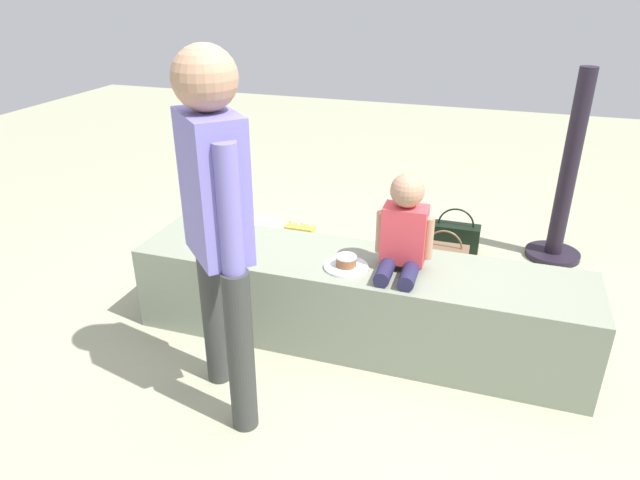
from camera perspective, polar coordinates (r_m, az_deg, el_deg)
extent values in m
plane|color=#9FA183|center=(3.08, 3.59, -9.81)|extent=(12.00, 12.00, 0.00)
cube|color=gray|center=(2.96, 3.71, -6.15)|extent=(2.31, 0.52, 0.46)
cylinder|color=#232044|center=(2.70, 6.71, -2.93)|extent=(0.08, 0.25, 0.08)
cylinder|color=#232044|center=(2.69, 9.08, -3.28)|extent=(0.08, 0.25, 0.08)
cube|color=#EC454E|center=(2.73, 8.54, 0.59)|extent=(0.21, 0.14, 0.28)
sphere|color=tan|center=(2.64, 8.85, 4.98)|extent=(0.16, 0.16, 0.16)
cylinder|color=tan|center=(2.75, 6.19, 0.83)|extent=(0.05, 0.05, 0.21)
cylinder|color=tan|center=(2.72, 10.91, 0.16)|extent=(0.05, 0.05, 0.21)
cylinder|color=#343734|center=(2.36, -8.05, -11.29)|extent=(0.11, 0.11, 0.75)
cylinder|color=#343734|center=(2.64, -10.70, -7.14)|extent=(0.11, 0.11, 0.75)
cube|color=#726ABE|center=(2.20, -10.68, 5.29)|extent=(0.36, 0.36, 0.57)
sphere|color=tan|center=(2.09, -11.60, 15.80)|extent=(0.24, 0.24, 0.24)
cylinder|color=#726ABE|center=(2.07, -9.14, 2.52)|extent=(0.09, 0.09, 0.54)
cylinder|color=#726ABE|center=(2.37, -11.82, 5.31)|extent=(0.09, 0.09, 0.54)
cylinder|color=white|center=(2.78, 2.65, -2.72)|extent=(0.22, 0.22, 0.01)
cylinder|color=brown|center=(2.76, 2.66, -2.20)|extent=(0.10, 0.10, 0.05)
cylinder|color=silver|center=(2.75, 2.67, -1.71)|extent=(0.10, 0.10, 0.01)
cube|color=silver|center=(2.75, 3.81, -2.83)|extent=(0.11, 0.04, 0.00)
cube|color=gold|center=(3.77, -2.04, -0.43)|extent=(0.19, 0.08, 0.26)
torus|color=white|center=(3.73, -2.68, 1.49)|extent=(0.08, 0.01, 0.08)
torus|color=white|center=(3.70, -1.45, 1.33)|extent=(0.08, 0.01, 0.08)
cylinder|color=black|center=(4.20, 22.47, -1.32)|extent=(0.36, 0.36, 0.04)
cylinder|color=black|center=(3.98, 23.98, 6.89)|extent=(0.11, 0.11, 1.23)
cylinder|color=silver|center=(3.80, 8.99, -1.53)|extent=(0.07, 0.07, 0.15)
cone|color=silver|center=(3.76, 9.07, -0.36)|extent=(0.06, 0.06, 0.03)
cylinder|color=blue|center=(3.75, 9.09, -0.08)|extent=(0.03, 0.03, 0.01)
cylinder|color=silver|center=(3.84, -9.14, -1.18)|extent=(0.07, 0.07, 0.16)
cone|color=silver|center=(3.80, -9.23, 0.07)|extent=(0.06, 0.06, 0.03)
cylinder|color=blue|center=(3.79, -9.26, 0.37)|extent=(0.03, 0.03, 0.02)
cylinder|color=red|center=(3.56, 21.54, -5.34)|extent=(0.08, 0.08, 0.12)
cube|color=white|center=(4.11, -6.57, 0.69)|extent=(0.31, 0.36, 0.14)
cube|color=black|center=(4.00, 13.43, 0.05)|extent=(0.33, 0.13, 0.22)
torus|color=black|center=(3.95, 13.59, 1.48)|extent=(0.25, 0.01, 0.25)
cube|color=brown|center=(3.61, 12.28, -2.44)|extent=(0.30, 0.14, 0.25)
torus|color=brown|center=(3.55, 12.46, -0.67)|extent=(0.22, 0.01, 0.22)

